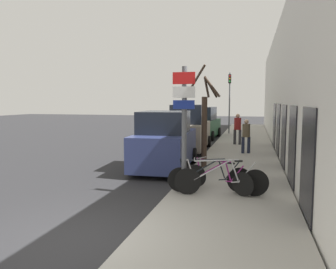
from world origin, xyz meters
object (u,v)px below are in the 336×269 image
object	(u,v)px
signpost	(184,125)
pedestrian_far	(238,127)
bicycle_2	(219,178)
street_tree	(204,120)
bicycle_0	(221,180)
bicycle_1	(210,178)
parked_car_1	(189,130)
parked_car_2	(202,124)
traffic_light	(230,95)
parked_car_0	(165,143)
pedestrian_near	(246,134)

from	to	relation	value
signpost	pedestrian_far	world-z (taller)	signpost
bicycle_2	signpost	bearing A→B (deg)	142.46
bicycle_2	street_tree	world-z (taller)	street_tree
bicycle_0	bicycle_1	bearing A→B (deg)	44.63
bicycle_0	pedestrian_far	distance (m)	10.27
pedestrian_far	bicycle_0	bearing A→B (deg)	-75.85
street_tree	signpost	bearing A→B (deg)	-89.73
bicycle_2	parked_car_1	world-z (taller)	parked_car_1
bicycle_0	street_tree	world-z (taller)	street_tree
parked_car_2	traffic_light	distance (m)	3.61
parked_car_0	parked_car_2	world-z (taller)	parked_car_0
traffic_light	bicycle_0	bearing A→B (deg)	-86.64
bicycle_2	parked_car_2	size ratio (longest dim) A/B	0.40
parked_car_1	parked_car_2	world-z (taller)	parked_car_1
bicycle_0	parked_car_1	bearing A→B (deg)	6.64
parked_car_2	parked_car_0	bearing A→B (deg)	-85.77
pedestrian_far	traffic_light	world-z (taller)	traffic_light
bicycle_2	pedestrian_near	xyz separation A→B (m)	(0.57, 6.80, 0.54)
parked_car_0	street_tree	world-z (taller)	street_tree
parked_car_2	signpost	bearing A→B (deg)	-80.11
street_tree	parked_car_2	bearing A→B (deg)	98.99
bicycle_2	pedestrian_near	size ratio (longest dim) A/B	1.18
bicycle_0	parked_car_2	distance (m)	14.31
parked_car_1	parked_car_2	distance (m)	5.59
traffic_light	bicycle_1	bearing A→B (deg)	-87.72
parked_car_1	pedestrian_near	world-z (taller)	parked_car_1
parked_car_0	parked_car_1	xyz separation A→B (m)	(-0.01, 4.94, 0.07)
signpost	pedestrian_near	distance (m)	7.39
bicycle_1	parked_car_0	world-z (taller)	parked_car_0
bicycle_2	bicycle_1	bearing A→B (deg)	154.18
parked_car_2	traffic_light	xyz separation A→B (m)	(1.68, 2.44, 2.05)
parked_car_2	pedestrian_far	size ratio (longest dim) A/B	2.73
parked_car_1	traffic_light	distance (m)	8.40
bicycle_1	parked_car_0	bearing A→B (deg)	19.70
parked_car_2	bicycle_0	bearing A→B (deg)	-76.23
signpost	traffic_light	size ratio (longest dim) A/B	0.73
bicycle_1	parked_car_0	xyz separation A→B (m)	(-2.12, 3.30, 0.46)
parked_car_1	street_tree	world-z (taller)	street_tree
bicycle_0	pedestrian_near	world-z (taller)	pedestrian_near
pedestrian_far	traffic_light	size ratio (longest dim) A/B	0.38
signpost	pedestrian_far	distance (m)	10.32
bicycle_0	parked_car_0	bearing A→B (deg)	25.12
pedestrian_near	bicycle_0	bearing A→B (deg)	68.90
parked_car_0	pedestrian_far	distance (m)	7.13
signpost	parked_car_1	distance (m)	8.64
pedestrian_near	traffic_light	world-z (taller)	traffic_light
bicycle_2	parked_car_1	distance (m)	8.43
bicycle_1	pedestrian_far	xyz separation A→B (m)	(0.26, 10.02, 0.60)
bicycle_2	pedestrian_near	distance (m)	6.85
parked_car_2	pedestrian_far	distance (m)	4.60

